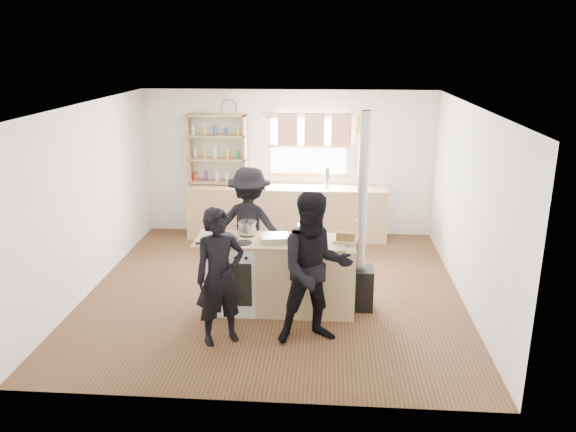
% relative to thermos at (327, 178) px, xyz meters
% --- Properties ---
extents(ground, '(5.00, 5.00, 0.01)m').
position_rel_thermos_xyz_m(ground, '(-0.68, -2.22, -1.07)').
color(ground, brown).
rests_on(ground, ground).
extents(back_counter, '(3.40, 0.55, 0.90)m').
position_rel_thermos_xyz_m(back_counter, '(-0.68, 0.00, -0.61)').
color(back_counter, tan).
rests_on(back_counter, ground).
extents(shelving_unit, '(1.00, 0.28, 1.20)m').
position_rel_thermos_xyz_m(shelving_unit, '(-1.88, 0.12, 0.45)').
color(shelving_unit, tan).
rests_on(shelving_unit, back_counter).
extents(thermos, '(0.10, 0.10, 0.32)m').
position_rel_thermos_xyz_m(thermos, '(0.00, 0.00, 0.00)').
color(thermos, silver).
rests_on(thermos, back_counter).
extents(cooking_island, '(1.97, 0.64, 0.93)m').
position_rel_thermos_xyz_m(cooking_island, '(-0.54, -2.77, -0.59)').
color(cooking_island, white).
rests_on(cooking_island, ground).
extents(skillet_greens, '(0.42, 0.42, 0.05)m').
position_rel_thermos_xyz_m(skillet_greens, '(-1.22, -2.93, -0.10)').
color(skillet_greens, black).
rests_on(skillet_greens, cooking_island).
extents(roast_tray, '(0.39, 0.35, 0.08)m').
position_rel_thermos_xyz_m(roast_tray, '(-0.62, -2.82, -0.09)').
color(roast_tray, silver).
rests_on(roast_tray, cooking_island).
extents(stockpot_stove, '(0.23, 0.23, 0.19)m').
position_rel_thermos_xyz_m(stockpot_stove, '(-0.98, -2.59, -0.05)').
color(stockpot_stove, '#BDBDBF').
rests_on(stockpot_stove, cooking_island).
extents(stockpot_counter, '(0.31, 0.31, 0.23)m').
position_rel_thermos_xyz_m(stockpot_counter, '(-0.19, -2.78, -0.03)').
color(stockpot_counter, silver).
rests_on(stockpot_counter, cooking_island).
extents(bread_board, '(0.31, 0.24, 0.12)m').
position_rel_thermos_xyz_m(bread_board, '(0.24, -2.77, -0.08)').
color(bread_board, tan).
rests_on(bread_board, cooking_island).
extents(flue_heater, '(0.35, 0.35, 2.50)m').
position_rel_thermos_xyz_m(flue_heater, '(0.44, -2.65, -0.42)').
color(flue_heater, black).
rests_on(flue_heater, ground).
extents(person_near_left, '(0.68, 0.61, 1.57)m').
position_rel_thermos_xyz_m(person_near_left, '(-1.15, -3.61, -0.28)').
color(person_near_left, black).
rests_on(person_near_left, ground).
extents(person_near_right, '(0.98, 0.85, 1.73)m').
position_rel_thermos_xyz_m(person_near_right, '(-0.10, -3.51, -0.19)').
color(person_near_right, black).
rests_on(person_near_right, ground).
extents(person_far, '(1.17, 0.82, 1.64)m').
position_rel_thermos_xyz_m(person_far, '(-1.05, -1.92, -0.24)').
color(person_far, black).
rests_on(person_far, ground).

